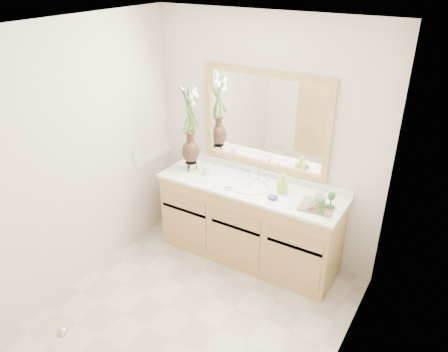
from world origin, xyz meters
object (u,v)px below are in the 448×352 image
Objects in this scene: tray at (316,208)px; tumbler at (206,170)px; flower_vase at (189,116)px; soap_bottle at (282,184)px.

tumbler is at bearing 170.45° from tray.
tumbler is (0.19, -0.01, -0.54)m from flower_vase.
tray is (1.38, -0.07, -0.58)m from flower_vase.
tumbler is 0.81m from soap_bottle.
flower_vase is 1.12m from soap_bottle.
flower_vase is 9.61× the size of tumbler.
soap_bottle is at bearing 4.16° from tumbler.
flower_vase is 0.57m from tumbler.
soap_bottle is at bearing 155.96° from tray.
tumbler reaches higher than tray.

